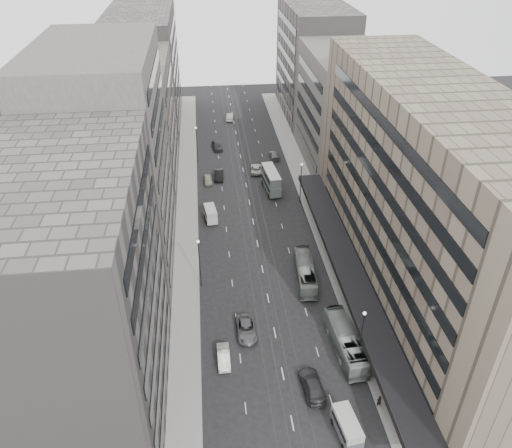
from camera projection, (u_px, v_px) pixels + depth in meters
name	position (u px, v px, depth m)	size (l,w,h in m)	color
ground	(276.00, 338.00, 66.45)	(220.00, 220.00, 0.00)	black
sidewalk_right	(309.00, 195.00, 98.81)	(4.00, 125.00, 0.15)	gray
sidewalk_left	(187.00, 201.00, 96.62)	(4.00, 125.00, 0.15)	gray
department_store	(428.00, 202.00, 66.97)	(19.20, 60.00, 30.00)	#7A6D59
building_right_mid	(343.00, 110.00, 105.31)	(15.00, 28.00, 24.00)	#4E4844
building_right_far	(314.00, 62.00, 129.27)	(15.00, 32.00, 28.00)	#625C58
building_left_a	(77.00, 306.00, 49.67)	(15.00, 28.00, 30.00)	#625C58
building_left_b	(110.00, 168.00, 71.12)	(15.00, 26.00, 34.00)	#4E4844
building_left_c	(133.00, 126.00, 96.10)	(15.00, 28.00, 25.00)	#675C50
building_left_d	(145.00, 70.00, 122.84)	(15.00, 38.00, 28.00)	#625C58
lamp_right_near	(362.00, 331.00, 60.34)	(0.44, 0.44, 8.32)	#262628
lamp_right_far	(301.00, 178.00, 93.73)	(0.44, 0.44, 8.32)	#262628
lamp_left_near	(199.00, 258.00, 72.76)	(0.44, 0.44, 8.32)	#262628
lamp_left_far	(197.00, 140.00, 108.66)	(0.44, 0.44, 8.32)	#262628
bus_near	(345.00, 341.00, 63.82)	(2.66, 11.36, 3.17)	gray
bus_far	(305.00, 272.00, 75.93)	(2.55, 10.89, 3.03)	gray
double_decker	(271.00, 180.00, 99.19)	(3.16, 8.29, 4.43)	slate
vw_microbus	(347.00, 426.00, 53.66)	(2.66, 4.96, 2.56)	#525859
panel_van	(211.00, 214.00, 90.19)	(2.52, 4.43, 2.65)	beige
sedan_1	(224.00, 357.00, 62.75)	(1.54, 4.43, 1.46)	silver
sedan_2	(246.00, 329.00, 66.81)	(2.54, 5.51, 1.53)	#5A5A5D
sedan_3	(312.00, 385.00, 58.97)	(2.35, 5.79, 1.68)	#2B2B2E
sedan_4	(208.00, 180.00, 102.90)	(1.63, 4.06, 1.38)	#9D9882
sedan_5	(219.00, 175.00, 104.42)	(1.75, 5.02, 1.65)	black
sedan_6	(256.00, 169.00, 107.06)	(2.36, 5.11, 1.42)	silver
sedan_7	(274.00, 155.00, 112.90)	(1.99, 4.89, 1.42)	slate
sedan_8	(217.00, 146.00, 116.86)	(2.01, 4.99, 1.70)	#2A292C
sedan_9	(230.00, 117.00, 132.72)	(1.72, 4.94, 1.63)	#A19386
pedestrian	(379.00, 401.00, 56.93)	(0.59, 0.39, 1.61)	black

